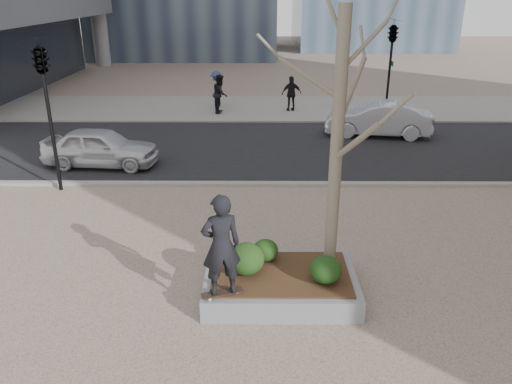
{
  "coord_description": "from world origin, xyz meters",
  "views": [
    {
      "loc": [
        0.57,
        -8.54,
        5.69
      ],
      "look_at": [
        0.5,
        2.0,
        1.4
      ],
      "focal_mm": 35.0,
      "sensor_mm": 36.0,
      "label": 1
    }
  ],
  "objects_px": {
    "skateboard": "(223,294)",
    "skateboarder": "(221,245)",
    "police_car": "(101,147)",
    "planter": "(280,284)"
  },
  "relations": [
    {
      "from": "skateboard",
      "to": "skateboarder",
      "type": "height_order",
      "value": "skateboarder"
    },
    {
      "from": "police_car",
      "to": "planter",
      "type": "bearing_deg",
      "value": -138.14
    },
    {
      "from": "planter",
      "to": "skateboard",
      "type": "bearing_deg",
      "value": -145.75
    },
    {
      "from": "planter",
      "to": "skateboarder",
      "type": "distance_m",
      "value": 1.84
    },
    {
      "from": "skateboarder",
      "to": "skateboard",
      "type": "bearing_deg",
      "value": -105.96
    },
    {
      "from": "skateboard",
      "to": "police_car",
      "type": "bearing_deg",
      "value": 99.57
    },
    {
      "from": "skateboard",
      "to": "police_car",
      "type": "xyz_separation_m",
      "value": [
        -4.77,
        8.56,
        0.19
      ]
    },
    {
      "from": "skateboarder",
      "to": "police_car",
      "type": "relative_size",
      "value": 0.5
    },
    {
      "from": "police_car",
      "to": "skateboard",
      "type": "bearing_deg",
      "value": -145.93
    },
    {
      "from": "planter",
      "to": "police_car",
      "type": "relative_size",
      "value": 0.77
    }
  ]
}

